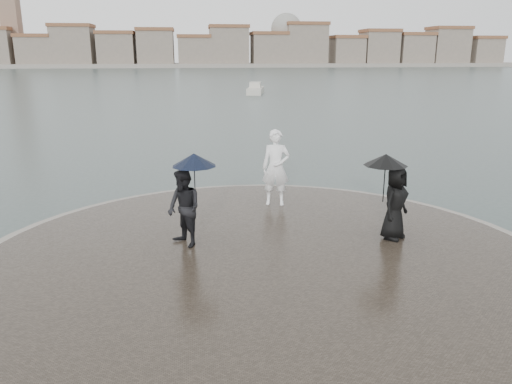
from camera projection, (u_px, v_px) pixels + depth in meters
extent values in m
plane|color=#2B3835|center=(299.00, 383.00, 6.99)|extent=(400.00, 400.00, 0.00)
cylinder|color=gray|center=(264.00, 269.00, 10.29)|extent=(12.50, 12.50, 0.32)
cylinder|color=#2D261E|center=(264.00, 268.00, 10.29)|extent=(11.90, 11.90, 0.36)
imported|color=white|center=(276.00, 168.00, 13.75)|extent=(0.85, 0.64, 2.10)
imported|color=black|center=(184.00, 208.00, 10.80)|extent=(1.00, 1.05, 1.70)
cylinder|color=black|center=(195.00, 185.00, 10.79)|extent=(0.02, 0.02, 0.90)
cone|color=black|center=(194.00, 160.00, 10.64)|extent=(0.96, 0.96, 0.28)
imported|color=black|center=(395.00, 203.00, 11.23)|extent=(0.97, 0.95, 1.68)
cylinder|color=black|center=(384.00, 182.00, 11.17)|extent=(0.02, 0.02, 0.90)
cone|color=black|center=(386.00, 160.00, 11.03)|extent=(0.98, 0.98, 0.26)
cube|color=gray|center=(195.00, 65.00, 162.56)|extent=(260.00, 20.00, 1.20)
cube|color=gray|center=(37.00, 53.00, 152.80)|extent=(10.00, 10.00, 9.00)
cube|color=brown|center=(35.00, 36.00, 151.45)|extent=(10.60, 10.60, 1.00)
cube|color=gray|center=(74.00, 48.00, 153.73)|extent=(12.00, 10.00, 12.00)
cube|color=brown|center=(71.00, 26.00, 151.98)|extent=(12.60, 10.60, 1.00)
cube|color=gray|center=(117.00, 51.00, 155.59)|extent=(11.00, 10.00, 10.00)
cube|color=brown|center=(116.00, 33.00, 154.11)|extent=(11.60, 10.60, 1.00)
cube|color=gray|center=(156.00, 50.00, 156.91)|extent=(11.00, 10.00, 11.00)
cube|color=brown|center=(155.00, 29.00, 155.30)|extent=(11.60, 10.60, 1.00)
cube|color=gray|center=(194.00, 53.00, 158.64)|extent=(10.00, 10.00, 9.00)
cube|color=brown|center=(194.00, 36.00, 157.30)|extent=(10.60, 10.60, 1.00)
cube|color=gray|center=(229.00, 48.00, 159.58)|extent=(12.00, 10.00, 12.00)
cube|color=brown|center=(228.00, 27.00, 157.83)|extent=(12.60, 10.60, 1.00)
cube|color=gray|center=(269.00, 51.00, 161.43)|extent=(11.00, 10.00, 10.00)
cube|color=brown|center=(269.00, 33.00, 159.95)|extent=(11.60, 10.60, 1.00)
cube|color=gray|center=(305.00, 46.00, 162.49)|extent=(13.00, 10.00, 13.00)
cube|color=brown|center=(306.00, 24.00, 160.61)|extent=(13.60, 10.60, 1.00)
cube|color=gray|center=(347.00, 53.00, 164.74)|extent=(10.00, 10.00, 9.00)
cube|color=brown|center=(347.00, 37.00, 163.39)|extent=(10.60, 10.60, 1.00)
cube|color=gray|center=(379.00, 50.00, 165.81)|extent=(11.00, 10.00, 11.00)
cube|color=brown|center=(380.00, 31.00, 164.19)|extent=(11.60, 10.60, 1.00)
cube|color=gray|center=(413.00, 51.00, 167.40)|extent=(11.00, 10.00, 10.00)
cube|color=brown|center=(414.00, 34.00, 165.92)|extent=(11.60, 10.60, 1.00)
cube|color=gray|center=(447.00, 48.00, 168.60)|extent=(12.00, 10.00, 12.00)
cube|color=brown|center=(449.00, 28.00, 166.85)|extent=(12.60, 10.60, 1.00)
cube|color=gray|center=(482.00, 53.00, 170.58)|extent=(10.00, 10.00, 9.00)
cube|color=brown|center=(484.00, 38.00, 169.24)|extent=(10.60, 10.60, 1.00)
cube|color=#846654|center=(10.00, 13.00, 150.76)|extent=(5.00, 5.00, 32.00)
sphere|color=gray|center=(286.00, 29.00, 162.19)|extent=(10.00, 10.00, 10.00)
cube|color=beige|center=(255.00, 91.00, 56.43)|extent=(2.67, 5.71, 0.90)
cube|color=beige|center=(255.00, 86.00, 56.27)|extent=(1.58, 2.20, 0.90)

